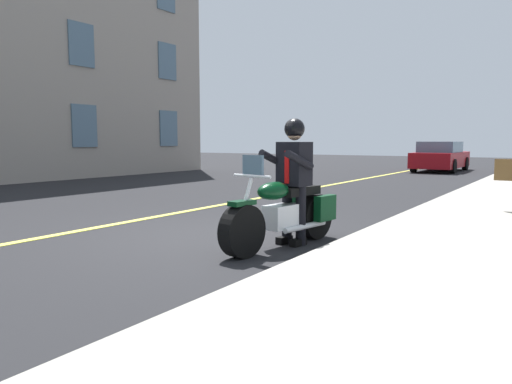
# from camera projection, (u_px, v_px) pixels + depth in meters

# --- Properties ---
(ground_plane) EXTENTS (80.00, 80.00, 0.00)m
(ground_plane) POSITION_uv_depth(u_px,v_px,m) (210.00, 236.00, 7.20)
(ground_plane) COLOR black
(lane_center_stripe) EXTENTS (60.00, 0.16, 0.01)m
(lane_center_stripe) POSITION_uv_depth(u_px,v_px,m) (120.00, 223.00, 8.29)
(lane_center_stripe) COLOR #E5DB4C
(lane_center_stripe) RESTS_ON ground_plane
(motorcycle_main) EXTENTS (2.22, 0.79, 1.26)m
(motorcycle_main) POSITION_uv_depth(u_px,v_px,m) (285.00, 214.00, 6.47)
(motorcycle_main) COLOR black
(motorcycle_main) RESTS_ON ground_plane
(rider_main) EXTENTS (0.68, 0.61, 1.74)m
(rider_main) POSITION_uv_depth(u_px,v_px,m) (294.00, 170.00, 6.55)
(rider_main) COLOR black
(rider_main) RESTS_ON ground_plane
(car_silver) EXTENTS (4.60, 1.92, 1.40)m
(car_silver) POSITION_uv_depth(u_px,v_px,m) (440.00, 157.00, 22.55)
(car_silver) COLOR maroon
(car_silver) RESTS_ON ground_plane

